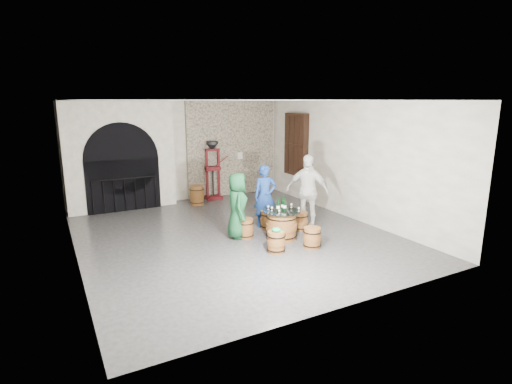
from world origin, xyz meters
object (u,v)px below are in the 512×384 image
barrel_stool_right (300,221)px  person_white (307,191)px  person_blue (265,196)px  side_barrel (197,195)px  barrel_stool_near_left (276,242)px  corking_press (213,166)px  wine_bottle_left (278,206)px  wine_bottle_right (283,204)px  wine_bottle_center (285,205)px  barrel_table (282,225)px  barrel_stool_near_right (312,238)px  barrel_stool_left (245,228)px  person_green (238,206)px  barrel_stool_far (268,220)px

barrel_stool_right → person_white: 0.78m
person_blue → side_barrel: person_blue is taller
barrel_stool_near_left → corking_press: corking_press is taller
wine_bottle_left → person_white: bearing=23.3°
person_blue → wine_bottle_right: (-0.09, -1.00, 0.02)m
wine_bottle_right → person_white: bearing=24.2°
person_white → corking_press: size_ratio=0.98×
wine_bottle_left → wine_bottle_center: 0.16m
barrel_table → barrel_stool_near_right: size_ratio=1.92×
barrel_stool_left → person_blue: (0.86, 0.57, 0.57)m
barrel_stool_right → barrel_stool_near_right: 1.27m
barrel_stool_right → wine_bottle_left: bearing=-157.4°
barrel_stool_left → person_white: (1.78, 0.02, 0.71)m
barrel_stool_near_right → person_white: person_white is taller
barrel_stool_left → person_blue: size_ratio=0.29×
barrel_stool_near_right → side_barrel: side_barrel is taller
person_green → wine_bottle_center: person_green is taller
person_green → wine_bottle_center: 1.11m
barrel_table → barrel_stool_near_left: barrel_table is taller
barrel_stool_left → side_barrel: side_barrel is taller
barrel_stool_right → wine_bottle_center: size_ratio=1.43×
barrel_stool_left → wine_bottle_left: wine_bottle_left is taller
wine_bottle_right → corking_press: (0.03, 4.38, 0.29)m
barrel_stool_far → wine_bottle_center: bearing=-93.9°
barrel_stool_near_right → corking_press: 5.32m
corking_press → person_white: bearing=-72.9°
side_barrel → corking_press: corking_press is taller
barrel_stool_left → wine_bottle_center: bearing=-33.5°
person_blue → corking_press: size_ratio=0.84×
side_barrel → barrel_table: bearing=-80.6°
barrel_table → wine_bottle_left: size_ratio=2.73×
person_blue → wine_bottle_left: (-0.25, -1.05, 0.02)m
barrel_table → barrel_stool_right: barrel_table is taller
barrel_stool_far → barrel_stool_near_left: (-0.67, -1.52, 0.00)m
barrel_stool_near_right → wine_bottle_right: size_ratio=1.43×
barrel_stool_far → barrel_stool_right: bearing=-36.4°
person_blue → barrel_stool_near_right: bearing=-68.0°
barrel_table → barrel_stool_far: 0.87m
barrel_stool_far → wine_bottle_right: 1.00m
wine_bottle_left → wine_bottle_center: (0.16, -0.03, 0.00)m
barrel_stool_left → person_green: bearing=145.6°
barrel_stool_right → wine_bottle_center: (-0.72, -0.39, 0.59)m
person_green → wine_bottle_right: bearing=-101.5°
barrel_stool_right → person_white: (0.29, 0.14, 0.71)m
wine_bottle_right → side_barrel: size_ratio=0.53×
wine_bottle_left → wine_bottle_right: size_ratio=1.00×
barrel_stool_near_left → corking_press: (0.64, 5.09, 0.88)m
wine_bottle_left → side_barrel: bearing=98.0°
barrel_table → wine_bottle_center: 0.48m
person_blue → side_barrel: (-0.81, 2.91, -0.50)m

